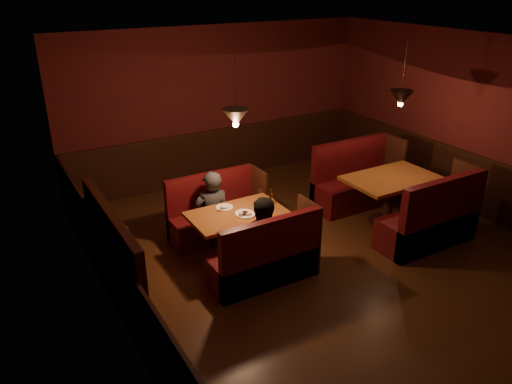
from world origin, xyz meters
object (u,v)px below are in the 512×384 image
second_bench_far (355,184)px  second_bench_near (432,224)px  main_table (238,223)px  diner_a (212,197)px  second_table (390,189)px  main_bench_near (267,262)px  main_bench_far (216,217)px  diner_b (267,226)px

second_bench_far → second_bench_near: 1.70m
main_table → diner_a: (-0.14, 0.55, 0.21)m
second_table → second_bench_near: size_ratio=0.90×
second_table → second_bench_near: (0.03, -0.85, -0.24)m
main_table → second_table: bearing=-6.2°
main_bench_near → second_table: bearing=10.4°
main_table → second_bench_far: (2.61, 0.57, -0.19)m
main_bench_far → main_bench_near: bearing=-90.0°
second_table → second_bench_far: (0.03, 0.85, -0.24)m
main_table → main_bench_far: size_ratio=0.91×
second_table → second_bench_far: size_ratio=0.90×
main_bench_near → second_table: main_bench_near is taller
main_table → main_bench_far: 0.78m
second_table → second_bench_near: second_bench_near is taller
main_bench_far → second_bench_near: 3.20m
diner_a → main_table: bearing=113.5°
main_bench_far → second_bench_far: bearing=-3.8°
main_bench_far → second_bench_far: (2.59, -0.17, 0.04)m
second_bench_far → diner_a: (-2.75, -0.02, 0.39)m
main_bench_far → main_bench_near: (0.00, -1.50, 0.00)m
main_table → second_table: main_table is taller
main_bench_far → main_table: bearing=-91.1°
main_bench_far → diner_b: size_ratio=0.99×
diner_a → second_table: bearing=172.4°
main_table → diner_a: size_ratio=0.88×
second_bench_near → diner_b: (-2.51, 0.54, 0.38)m
main_bench_far → second_table: main_bench_far is taller
main_bench_near → diner_a: bearing=96.7°
main_bench_near → second_table: 2.62m
second_bench_near → diner_a: 3.24m
main_bench_far → diner_b: bearing=-86.3°
main_bench_far → diner_a: diner_a is taller
main_bench_near → diner_b: bearing=61.7°
diner_a → main_bench_far: bearing=-118.4°
main_bench_near → second_bench_far: bearing=27.0°
main_table → diner_a: diner_a is taller
main_table → main_bench_far: bearing=88.9°
main_table → second_table: size_ratio=0.92×
main_bench_near → diner_b: diner_b is taller
diner_a → second_bench_far: bearing=-170.1°
main_bench_near → diner_b: (0.09, 0.16, 0.42)m
main_bench_near → second_bench_near: size_ratio=0.92×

